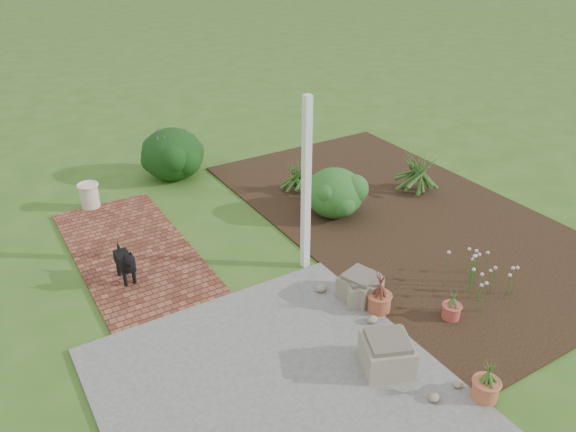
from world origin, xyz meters
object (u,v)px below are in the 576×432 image
cream_ceramic_urn (89,196)px  evergreen_shrub (335,192)px  black_dog (125,262)px  stone_trough_near (387,355)px

cream_ceramic_urn → evergreen_shrub: size_ratio=0.43×
black_dog → evergreen_shrub: bearing=1.8°
black_dog → cream_ceramic_urn: black_dog is taller
cream_ceramic_urn → black_dog: bearing=-93.0°
stone_trough_near → cream_ceramic_urn: size_ratio=1.25×
black_dog → stone_trough_near: bearing=-58.7°
stone_trough_near → black_dog: size_ratio=0.86×
evergreen_shrub → black_dog: bearing=-177.6°
black_dog → cream_ceramic_urn: (0.13, 2.49, -0.10)m
cream_ceramic_urn → evergreen_shrub: (3.40, -2.34, 0.19)m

